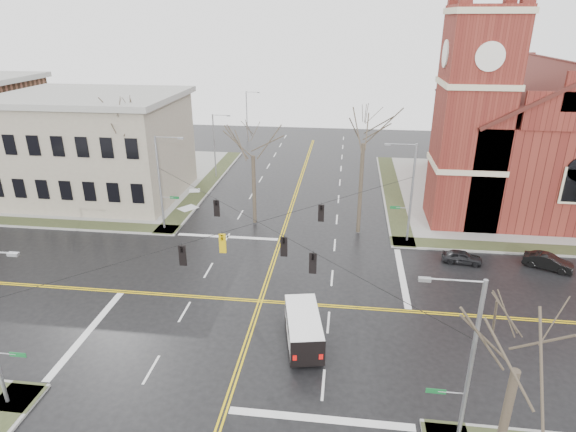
# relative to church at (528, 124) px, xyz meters

# --- Properties ---
(ground) EXTENTS (120.00, 120.00, 0.00)m
(ground) POSITION_rel_church_xyz_m (-24.76, -24.78, -8.43)
(ground) COLOR black
(ground) RESTS_ON ground
(sidewalks) EXTENTS (80.00, 80.00, 0.17)m
(sidewalks) POSITION_rel_church_xyz_m (-24.76, -24.78, -8.36)
(sidewalks) COLOR gray
(sidewalks) RESTS_ON ground
(road_markings) EXTENTS (100.00, 100.00, 0.01)m
(road_markings) POSITION_rel_church_xyz_m (-24.76, -24.78, -8.43)
(road_markings) COLOR gold
(road_markings) RESTS_ON ground
(church) EXTENTS (24.28, 27.48, 27.50)m
(church) POSITION_rel_church_xyz_m (0.00, 0.00, 0.00)
(church) COLOR maroon
(church) RESTS_ON ground
(civic_building_a) EXTENTS (18.00, 14.00, 11.00)m
(civic_building_a) POSITION_rel_church_xyz_m (-46.76, -4.78, -2.93)
(civic_building_a) COLOR gray
(civic_building_a) RESTS_ON ground
(signal_pole_ne) EXTENTS (2.75, 0.22, 9.00)m
(signal_pole_ne) POSITION_rel_church_xyz_m (-13.44, -13.28, -3.48)
(signal_pole_ne) COLOR gray
(signal_pole_ne) RESTS_ON ground
(signal_pole_nw) EXTENTS (2.75, 0.22, 9.00)m
(signal_pole_nw) POSITION_rel_church_xyz_m (-36.09, -13.28, -3.48)
(signal_pole_nw) COLOR gray
(signal_pole_nw) RESTS_ON ground
(signal_pole_se) EXTENTS (2.75, 0.22, 9.00)m
(signal_pole_se) POSITION_rel_church_xyz_m (-13.44, -36.28, -3.48)
(signal_pole_se) COLOR gray
(signal_pole_se) RESTS_ON ground
(span_wires) EXTENTS (23.02, 23.02, 0.03)m
(span_wires) POSITION_rel_church_xyz_m (-24.76, -24.78, -2.23)
(span_wires) COLOR black
(span_wires) RESTS_ON ground
(traffic_signals) EXTENTS (8.21, 8.26, 1.30)m
(traffic_signals) POSITION_rel_church_xyz_m (-24.76, -25.45, -2.98)
(traffic_signals) COLOR black
(traffic_signals) RESTS_ON ground
(streetlight_north_a) EXTENTS (2.30, 0.20, 8.00)m
(streetlight_north_a) POSITION_rel_church_xyz_m (-35.42, 3.22, -3.97)
(streetlight_north_a) COLOR gray
(streetlight_north_a) RESTS_ON ground
(streetlight_north_b) EXTENTS (2.30, 0.20, 8.00)m
(streetlight_north_b) POSITION_rel_church_xyz_m (-35.42, 23.22, -3.97)
(streetlight_north_b) COLOR gray
(streetlight_north_b) RESTS_ON ground
(cargo_van) EXTENTS (2.99, 5.50, 1.98)m
(cargo_van) POSITION_rel_church_xyz_m (-21.27, -28.99, -7.26)
(cargo_van) COLOR white
(cargo_van) RESTS_ON ground
(parked_car_a) EXTENTS (3.36, 1.70, 1.10)m
(parked_car_a) POSITION_rel_church_xyz_m (-9.17, -16.88, -7.89)
(parked_car_a) COLOR black
(parked_car_a) RESTS_ON ground
(parked_car_b) EXTENTS (3.94, 2.75, 1.23)m
(parked_car_b) POSITION_rel_church_xyz_m (-2.44, -17.03, -7.82)
(parked_car_b) COLOR black
(parked_car_b) RESTS_ON ground
(tree_nw_far) EXTENTS (4.00, 4.00, 13.02)m
(tree_nw_far) POSITION_rel_church_xyz_m (-40.19, -10.62, 0.97)
(tree_nw_far) COLOR #393124
(tree_nw_far) RESTS_ON ground
(tree_nw_near) EXTENTS (4.00, 4.00, 10.19)m
(tree_nw_near) POSITION_rel_church_xyz_m (-27.82, -10.85, -1.04)
(tree_nw_near) COLOR #393124
(tree_nw_near) RESTS_ON ground
(tree_ne) EXTENTS (4.00, 4.00, 12.80)m
(tree_ne) POSITION_rel_church_xyz_m (-17.67, -11.91, 0.81)
(tree_ne) COLOR #393124
(tree_ne) RESTS_ON ground
(tree_se) EXTENTS (4.00, 4.00, 9.97)m
(tree_se) POSITION_rel_church_xyz_m (-12.46, -38.80, -1.20)
(tree_se) COLOR #393124
(tree_se) RESTS_ON ground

